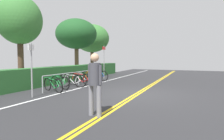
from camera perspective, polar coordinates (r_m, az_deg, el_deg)
name	(u,v)px	position (r m, az deg, el deg)	size (l,w,h in m)	color
ground_plane	(137,94)	(8.94, 7.51, -7.16)	(36.61, 11.79, 0.05)	#2B2B2D
centre_line_yellow_inner	(139,94)	(8.92, 8.01, -7.02)	(32.95, 0.10, 0.00)	gold
centre_line_yellow_outer	(136,94)	(8.96, 7.02, -6.96)	(32.95, 0.10, 0.00)	gold
bike_lane_stripe_white	(76,89)	(10.35, -10.66, -5.56)	(32.95, 0.12, 0.00)	white
bike_rack	(79,75)	(11.85, -9.81, -1.42)	(6.08, 0.05, 0.81)	#9EA0A5
bicycle_0	(53,85)	(9.85, -17.03, -4.21)	(0.66, 1.64, 0.70)	black
bicycle_1	(60,82)	(10.60, -15.15, -3.55)	(0.61, 1.61, 0.73)	black
bicycle_2	(72,81)	(11.08, -11.66, -3.07)	(0.46, 1.75, 0.78)	black
bicycle_3	(80,79)	(11.74, -9.37, -2.67)	(0.46, 1.84, 0.77)	black
bicycle_4	(84,78)	(12.68, -8.16, -2.40)	(0.46, 1.68, 0.68)	black
bicycle_5	(91,76)	(13.33, -6.11, -1.91)	(0.46, 1.70, 0.76)	black
bicycle_6	(98,75)	(14.11, -4.11, -1.58)	(0.57, 1.80, 0.77)	black
pedestrian	(95,80)	(5.42, -5.09, -2.95)	(0.32, 0.48, 1.77)	slate
sign_post_near	(31,65)	(8.60, -22.69, 1.43)	(0.36, 0.10, 2.26)	gray
sign_post_far	(104,59)	(15.28, -2.39, 3.22)	(0.36, 0.09, 2.57)	gray
hedge_backdrop	(70,73)	(14.07, -12.38, -0.94)	(15.03, 0.84, 1.08)	#2D6B30
tree_mid	(20,21)	(12.48, -25.64, 12.99)	(2.51, 2.51, 5.16)	#473323
tree_far_right	(76,34)	(16.45, -10.49, 10.35)	(3.37, 3.37, 4.84)	brown
tree_extra	(92,39)	(19.74, -5.95, 9.22)	(3.46, 3.46, 4.98)	brown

